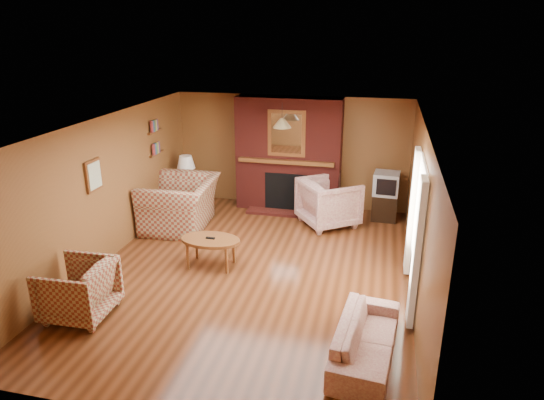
% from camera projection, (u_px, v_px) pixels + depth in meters
% --- Properties ---
extents(floor, '(6.50, 6.50, 0.00)m').
position_uv_depth(floor, '(252.00, 271.00, 7.87)').
color(floor, '#45220E').
rests_on(floor, ground).
extents(ceiling, '(6.50, 6.50, 0.00)m').
position_uv_depth(ceiling, '(249.00, 125.00, 7.05)').
color(ceiling, silver).
rests_on(ceiling, wall_back).
extents(wall_back, '(6.50, 0.00, 6.50)m').
position_uv_depth(wall_back, '(291.00, 152.00, 10.44)').
color(wall_back, brown).
rests_on(wall_back, floor).
extents(wall_front, '(6.50, 0.00, 6.50)m').
position_uv_depth(wall_front, '(157.00, 320.00, 4.49)').
color(wall_front, brown).
rests_on(wall_front, floor).
extents(wall_left, '(0.00, 6.50, 6.50)m').
position_uv_depth(wall_left, '(105.00, 190.00, 8.00)').
color(wall_left, brown).
rests_on(wall_left, floor).
extents(wall_right, '(0.00, 6.50, 6.50)m').
position_uv_depth(wall_right, '(419.00, 216.00, 6.93)').
color(wall_right, brown).
rests_on(wall_right, floor).
extents(fireplace, '(2.20, 0.82, 2.40)m').
position_uv_depth(fireplace, '(288.00, 155.00, 10.20)').
color(fireplace, '#581813').
rests_on(fireplace, floor).
extents(window_right, '(0.10, 1.85, 2.00)m').
position_uv_depth(window_right, '(416.00, 226.00, 6.78)').
color(window_right, beige).
rests_on(window_right, wall_right).
extents(bookshelf, '(0.09, 0.55, 0.71)m').
position_uv_depth(bookshelf, '(157.00, 138.00, 9.56)').
color(bookshelf, brown).
rests_on(bookshelf, wall_left).
extents(botanical_print, '(0.05, 0.40, 0.50)m').
position_uv_depth(botanical_print, '(94.00, 175.00, 7.59)').
color(botanical_print, brown).
rests_on(botanical_print, wall_left).
extents(pendant_light, '(0.36, 0.36, 0.48)m').
position_uv_depth(pendant_light, '(282.00, 123.00, 9.30)').
color(pendant_light, black).
rests_on(pendant_light, ceiling).
extents(plaid_loveseat, '(1.41, 1.58, 0.97)m').
position_uv_depth(plaid_loveseat, '(180.00, 204.00, 9.46)').
color(plaid_loveseat, maroon).
rests_on(plaid_loveseat, floor).
extents(plaid_armchair, '(0.90, 0.87, 0.79)m').
position_uv_depth(plaid_armchair, '(78.00, 290.00, 6.55)').
color(plaid_armchair, maroon).
rests_on(plaid_armchair, floor).
extents(floral_sofa, '(0.81, 1.71, 0.48)m').
position_uv_depth(floral_sofa, '(366.00, 339.00, 5.78)').
color(floral_sofa, beige).
rests_on(floral_sofa, floor).
extents(floral_armchair, '(1.43, 1.42, 0.94)m').
position_uv_depth(floral_armchair, '(329.00, 202.00, 9.58)').
color(floral_armchair, beige).
rests_on(floral_armchair, floor).
extents(coffee_table, '(0.99, 0.61, 0.51)m').
position_uv_depth(coffee_table, '(211.00, 242.00, 7.92)').
color(coffee_table, brown).
rests_on(coffee_table, floor).
extents(side_table, '(0.42, 0.42, 0.55)m').
position_uv_depth(side_table, '(188.00, 197.00, 10.47)').
color(side_table, brown).
rests_on(side_table, floor).
extents(table_lamp, '(0.39, 0.39, 0.64)m').
position_uv_depth(table_lamp, '(186.00, 169.00, 10.25)').
color(table_lamp, silver).
rests_on(table_lamp, side_table).
extents(tv_stand, '(0.51, 0.47, 0.54)m').
position_uv_depth(tv_stand, '(384.00, 207.00, 9.90)').
color(tv_stand, black).
rests_on(tv_stand, floor).
extents(crt_tv, '(0.53, 0.53, 0.46)m').
position_uv_depth(crt_tv, '(386.00, 184.00, 9.73)').
color(crt_tv, '#9A9CA2').
rests_on(crt_tv, tv_stand).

